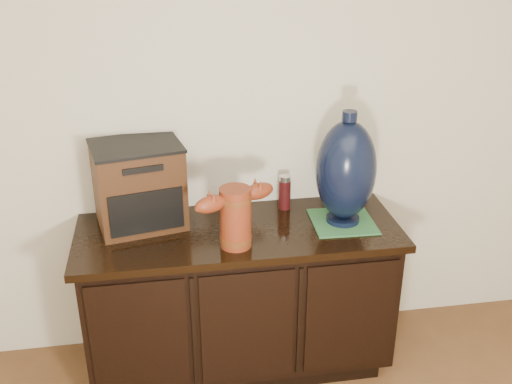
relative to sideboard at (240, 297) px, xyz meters
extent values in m
plane|color=beige|center=(0.00, 0.27, 0.91)|extent=(4.50, 0.00, 4.50)
cube|color=black|center=(0.00, 0.00, -0.35)|extent=(1.29, 0.45, 0.08)
cube|color=black|center=(0.00, 0.00, 0.01)|extent=(1.40, 0.50, 0.64)
cube|color=black|center=(0.00, 0.00, 0.35)|extent=(1.46, 0.56, 0.03)
cube|color=black|center=(-0.47, -0.25, 0.01)|extent=(0.41, 0.01, 0.56)
cube|color=black|center=(0.00, -0.25, 0.01)|extent=(0.41, 0.01, 0.56)
cube|color=black|center=(0.47, -0.25, 0.01)|extent=(0.41, 0.01, 0.56)
cylinder|color=maroon|center=(-0.03, -0.14, 0.50)|extent=(0.18, 0.18, 0.27)
cylinder|color=#3B180B|center=(-0.03, -0.14, 0.40)|extent=(0.18, 0.18, 0.03)
cylinder|color=#3B180B|center=(-0.03, -0.14, 0.59)|extent=(0.18, 0.18, 0.03)
ellipsoid|color=maroon|center=(-0.14, -0.19, 0.60)|extent=(0.16, 0.12, 0.07)
ellipsoid|color=maroon|center=(0.07, -0.10, 0.60)|extent=(0.16, 0.12, 0.07)
cube|color=#3A1F0E|center=(-0.43, 0.13, 0.55)|extent=(0.43, 0.37, 0.37)
cube|color=black|center=(-0.40, -0.02, 0.50)|extent=(0.32, 0.07, 0.19)
cube|color=black|center=(-0.43, 0.13, 0.75)|extent=(0.44, 0.38, 0.01)
cube|color=#2D6538|center=(0.48, -0.01, 0.37)|extent=(0.29, 0.29, 0.01)
cylinder|color=black|center=(0.48, -0.01, 0.39)|extent=(0.15, 0.15, 0.02)
ellipsoid|color=black|center=(0.48, -0.01, 0.63)|extent=(0.28, 0.28, 0.46)
cylinder|color=black|center=(0.48, -0.01, 0.88)|extent=(0.06, 0.06, 0.04)
cylinder|color=#4F0D10|center=(0.25, 0.18, 0.44)|extent=(0.06, 0.06, 0.14)
cylinder|color=silver|center=(0.25, 0.18, 0.52)|extent=(0.05, 0.05, 0.02)
camera|label=1|loc=(-0.31, -2.36, 1.65)|focal=42.00mm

